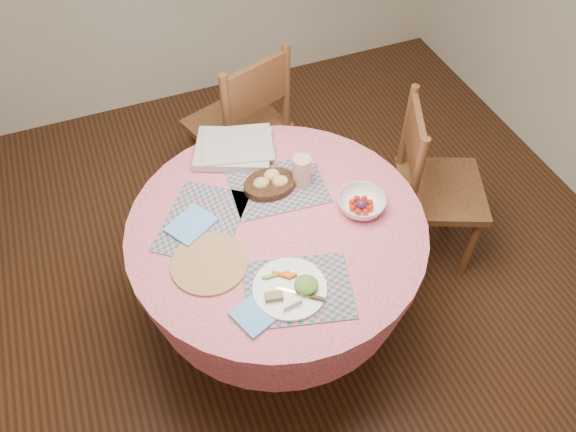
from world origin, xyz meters
name	(u,v)px	position (x,y,z in m)	size (l,w,h in m)	color
ground	(279,318)	(0.00, 0.00, 0.00)	(4.00, 4.00, 0.00)	#331C0F
room_envelope	(271,3)	(0.00, 0.00, 1.71)	(4.01, 4.01, 2.71)	silver
dining_table	(277,253)	(0.00, 0.00, 0.56)	(1.24, 1.24, 0.75)	pink
chair_right	(432,184)	(0.88, 0.16, 0.50)	(0.56, 0.57, 0.95)	brown
chair_back	(243,124)	(0.15, 0.91, 0.52)	(0.59, 0.57, 1.01)	brown
placemat_front	(298,290)	(-0.04, -0.33, 0.75)	(0.40, 0.30, 0.01)	#136E57
placemat_left	(202,221)	(-0.28, 0.13, 0.75)	(0.40, 0.30, 0.01)	#136E57
placemat_back	(278,187)	(0.08, 0.19, 0.75)	(0.40, 0.30, 0.01)	#136E57
wicker_trivet	(209,263)	(-0.31, -0.09, 0.76)	(0.30, 0.30, 0.01)	#AB824A
napkin_near	(259,311)	(-0.21, -0.36, 0.76)	(0.18, 0.14, 0.01)	#60A3F7
napkin_far	(191,225)	(-0.33, 0.11, 0.76)	(0.18, 0.14, 0.01)	#60A3F7
dinner_plate	(292,288)	(-0.06, -0.32, 0.77)	(0.28, 0.28, 0.05)	white
bread_bowl	(270,183)	(0.05, 0.20, 0.78)	(0.23, 0.23, 0.08)	black
latte_mug	(302,171)	(0.19, 0.18, 0.83)	(0.12, 0.08, 0.14)	#CEAC8D
fruit_bowl	(361,204)	(0.36, -0.05, 0.78)	(0.24, 0.24, 0.06)	white
newspaper_stack	(234,148)	(-0.03, 0.47, 0.78)	(0.42, 0.38, 0.04)	silver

